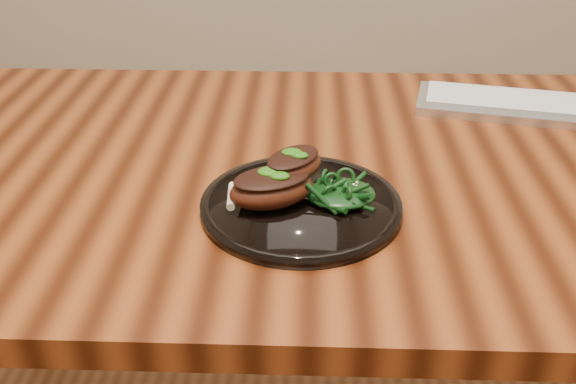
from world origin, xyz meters
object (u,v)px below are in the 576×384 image
object	(u,v)px
desk	(345,207)
keyboard	(549,107)
greens_heap	(341,189)
lamb_chop_front	(271,187)
plate	(301,205)

from	to	relation	value
desk	keyboard	bearing A→B (deg)	28.65
greens_heap	keyboard	xyz separation A→B (m)	(0.38, 0.34, -0.02)
greens_heap	lamb_chop_front	bearing A→B (deg)	-171.07
plate	lamb_chop_front	xyz separation A→B (m)	(-0.04, -0.01, 0.03)
plate	greens_heap	bearing A→B (deg)	5.19
lamb_chop_front	greens_heap	size ratio (longest dim) A/B	1.43
desk	lamb_chop_front	world-z (taller)	lamb_chop_front
lamb_chop_front	keyboard	world-z (taller)	lamb_chop_front
desk	plate	bearing A→B (deg)	-115.10
desk	keyboard	world-z (taller)	keyboard
lamb_chop_front	plate	bearing A→B (deg)	13.84
plate	lamb_chop_front	size ratio (longest dim) A/B	2.02
desk	keyboard	xyz separation A→B (m)	(0.36, 0.20, 0.09)
plate	desk	bearing A→B (deg)	64.90
keyboard	desk	bearing A→B (deg)	-151.35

